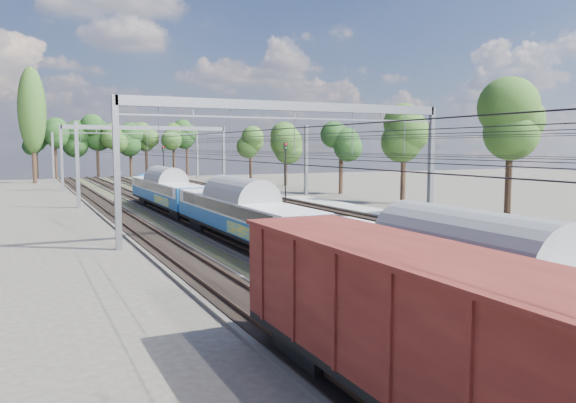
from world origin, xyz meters
name	(u,v)px	position (x,y,z in m)	size (l,w,h in m)	color
track_bed	(222,212)	(0.00, 45.00, 0.10)	(21.00, 130.00, 0.34)	#47423A
platform	(544,244)	(12.00, 20.00, 0.15)	(3.00, 70.00, 0.30)	gray
catenary	(201,143)	(0.33, 52.69, 6.40)	(25.65, 130.00, 9.00)	slate
tree_belt	(181,136)	(8.31, 91.09, 7.89)	(39.58, 99.49, 11.38)	black
poplar	(32,111)	(-14.50, 98.00, 11.89)	(4.40, 4.40, 19.04)	black
emu_train	(242,207)	(-4.50, 28.00, 2.39)	(2.78, 58.77, 4.06)	black
freight_boxcar	(448,338)	(-9.00, 4.71, 2.26)	(2.98, 14.38, 3.71)	black
worker	(220,202)	(0.35, 46.61, 0.87)	(0.63, 0.42, 1.74)	black
signal_near	(164,162)	(1.21, 73.32, 3.88)	(0.41, 0.37, 6.13)	black
signal_far	(285,165)	(8.43, 49.30, 4.09)	(0.44, 0.40, 6.46)	black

